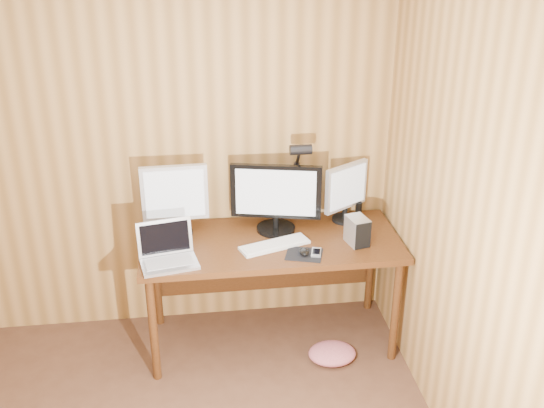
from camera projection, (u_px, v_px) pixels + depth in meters
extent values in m
plane|color=#AF7C3F|center=(115.00, 151.00, 3.96)|extent=(4.00, 0.00, 4.00)
cube|color=#4A260F|center=(271.00, 243.00, 3.95)|extent=(1.60, 0.70, 0.04)
cube|color=#4A260F|center=(265.00, 257.00, 4.35)|extent=(1.48, 0.02, 0.51)
cylinder|color=#4A260F|center=(153.00, 330.00, 3.76)|extent=(0.05, 0.05, 0.71)
cylinder|color=#4A260F|center=(157.00, 279.00, 4.28)|extent=(0.05, 0.05, 0.71)
cylinder|color=#4A260F|center=(395.00, 311.00, 3.93)|extent=(0.05, 0.05, 0.71)
cylinder|color=#4A260F|center=(370.00, 264.00, 4.45)|extent=(0.05, 0.05, 0.71)
cylinder|color=black|center=(276.00, 228.00, 4.07)|extent=(0.25, 0.25, 0.02)
cylinder|color=black|center=(276.00, 222.00, 4.05)|extent=(0.04, 0.04, 0.07)
cube|color=black|center=(276.00, 191.00, 3.96)|extent=(0.56, 0.16, 0.35)
cube|color=silver|center=(276.00, 193.00, 3.94)|extent=(0.49, 0.11, 0.30)
cylinder|color=black|center=(177.00, 232.00, 4.02)|extent=(0.19, 0.19, 0.02)
cylinder|color=black|center=(177.00, 225.00, 3.99)|extent=(0.04, 0.04, 0.09)
cube|color=silver|center=(175.00, 193.00, 3.90)|extent=(0.41, 0.05, 0.35)
cube|color=silver|center=(175.00, 194.00, 3.88)|extent=(0.36, 0.02, 0.30)
cylinder|color=black|center=(344.00, 219.00, 4.19)|extent=(0.16, 0.16, 0.02)
cylinder|color=black|center=(345.00, 213.00, 4.17)|extent=(0.03, 0.03, 0.07)
cube|color=silver|center=(346.00, 186.00, 4.09)|extent=(0.31, 0.21, 0.30)
cube|color=silver|center=(348.00, 187.00, 4.08)|extent=(0.26, 0.17, 0.26)
cube|color=silver|center=(169.00, 263.00, 3.66)|extent=(0.36, 0.28, 0.02)
cube|color=silver|center=(165.00, 237.00, 3.71)|extent=(0.32, 0.11, 0.21)
cube|color=black|center=(165.00, 237.00, 3.71)|extent=(0.28, 0.09, 0.18)
cube|color=#B2B2B7|center=(169.00, 262.00, 3.66)|extent=(0.29, 0.19, 0.00)
cube|color=white|center=(275.00, 245.00, 3.86)|extent=(0.45, 0.26, 0.02)
cube|color=white|center=(275.00, 243.00, 3.86)|extent=(0.41, 0.23, 0.00)
cube|color=black|center=(304.00, 254.00, 3.77)|extent=(0.25, 0.23, 0.00)
ellipsoid|color=black|center=(304.00, 251.00, 3.77)|extent=(0.07, 0.11, 0.04)
cube|color=silver|center=(357.00, 231.00, 3.87)|extent=(0.14, 0.17, 0.17)
cube|color=black|center=(363.00, 236.00, 3.80)|extent=(0.10, 0.03, 0.17)
cube|color=silver|center=(316.00, 252.00, 3.78)|extent=(0.08, 0.12, 0.01)
cube|color=black|center=(316.00, 251.00, 3.78)|extent=(0.06, 0.08, 0.00)
cylinder|color=black|center=(359.00, 210.00, 4.22)|extent=(0.04, 0.04, 0.11)
cube|color=black|center=(296.00, 218.00, 4.25)|extent=(0.05, 0.05, 0.05)
cylinder|color=black|center=(296.00, 191.00, 4.16)|extent=(0.03, 0.03, 0.38)
sphere|color=black|center=(297.00, 164.00, 4.08)|extent=(0.04, 0.04, 0.04)
cylinder|color=black|center=(298.00, 156.00, 4.00)|extent=(0.02, 0.13, 0.16)
cylinder|color=black|center=(301.00, 150.00, 3.90)|extent=(0.14, 0.06, 0.06)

